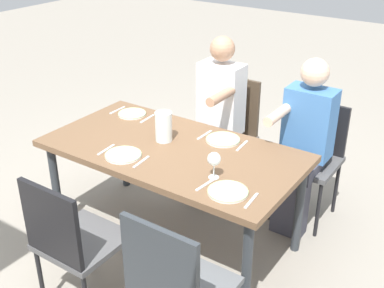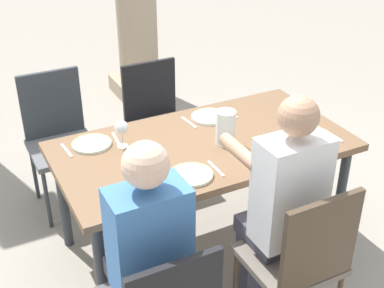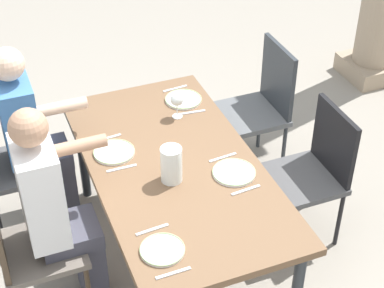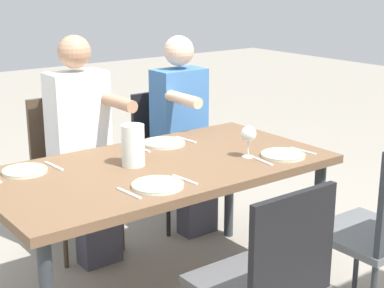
{
  "view_description": "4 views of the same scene",
  "coord_description": "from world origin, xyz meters",
  "px_view_note": "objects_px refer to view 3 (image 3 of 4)",
  "views": [
    {
      "loc": [
        -1.74,
        2.33,
        2.22
      ],
      "look_at": [
        -0.11,
        -0.07,
        0.77
      ],
      "focal_mm": 45.75,
      "sensor_mm": 36.0,
      "label": 1
    },
    {
      "loc": [
        -1.29,
        -2.39,
        2.28
      ],
      "look_at": [
        -0.07,
        0.02,
        0.74
      ],
      "focal_mm": 49.45,
      "sensor_mm": 36.0,
      "label": 2
    },
    {
      "loc": [
        2.57,
        -0.91,
        2.93
      ],
      "look_at": [
        0.02,
        0.1,
        0.87
      ],
      "focal_mm": 58.93,
      "sensor_mm": 36.0,
      "label": 3
    },
    {
      "loc": [
        1.59,
        2.39,
        1.66
      ],
      "look_at": [
        -0.14,
        0.09,
        0.84
      ],
      "focal_mm": 56.11,
      "sensor_mm": 36.0,
      "label": 4
    }
  ],
  "objects_px": {
    "diner_woman_green": "(56,208)",
    "chair_mid_south": "(23,242)",
    "chair_west_north": "(261,102)",
    "chair_west_south": "(5,162)",
    "plate_2": "(234,172)",
    "chair_mid_north": "(314,167)",
    "plate_0": "(183,99)",
    "water_pitcher": "(171,166)",
    "dining_table": "(175,174)",
    "diner_man_white": "(33,135)",
    "plate_1": "(114,152)",
    "plate_3": "(162,250)",
    "wine_glass_0": "(177,100)"
  },
  "relations": [
    {
      "from": "plate_1",
      "to": "diner_man_white",
      "type": "bearing_deg",
      "value": -137.6
    },
    {
      "from": "chair_mid_south",
      "to": "dining_table",
      "type": "bearing_deg",
      "value": 94.74
    },
    {
      "from": "chair_west_south",
      "to": "water_pitcher",
      "type": "bearing_deg",
      "value": 46.45
    },
    {
      "from": "diner_woman_green",
      "to": "plate_0",
      "type": "height_order",
      "value": "diner_woman_green"
    },
    {
      "from": "chair_mid_south",
      "to": "wine_glass_0",
      "type": "bearing_deg",
      "value": 115.7
    },
    {
      "from": "wine_glass_0",
      "to": "chair_mid_south",
      "type": "bearing_deg",
      "value": -64.3
    },
    {
      "from": "chair_west_north",
      "to": "chair_mid_north",
      "type": "height_order",
      "value": "chair_west_north"
    },
    {
      "from": "chair_west_north",
      "to": "plate_3",
      "type": "height_order",
      "value": "chair_west_north"
    },
    {
      "from": "chair_west_south",
      "to": "plate_3",
      "type": "height_order",
      "value": "chair_west_south"
    },
    {
      "from": "dining_table",
      "to": "wine_glass_0",
      "type": "bearing_deg",
      "value": 157.69
    },
    {
      "from": "water_pitcher",
      "to": "dining_table",
      "type": "bearing_deg",
      "value": 153.01
    },
    {
      "from": "diner_woman_green",
      "to": "chair_mid_south",
      "type": "bearing_deg",
      "value": -89.16
    },
    {
      "from": "diner_man_white",
      "to": "plate_3",
      "type": "distance_m",
      "value": 1.31
    },
    {
      "from": "chair_mid_north",
      "to": "plate_0",
      "type": "xyz_separation_m",
      "value": [
        -0.67,
        -0.6,
        0.24
      ]
    },
    {
      "from": "chair_west_south",
      "to": "plate_2",
      "type": "xyz_separation_m",
      "value": [
        0.85,
        1.14,
        0.23
      ]
    },
    {
      "from": "dining_table",
      "to": "chair_west_south",
      "type": "relative_size",
      "value": 1.96
    },
    {
      "from": "diner_woman_green",
      "to": "plate_2",
      "type": "xyz_separation_m",
      "value": [
        0.12,
        0.96,
        0.04
      ]
    },
    {
      "from": "chair_west_north",
      "to": "plate_1",
      "type": "bearing_deg",
      "value": -69.56
    },
    {
      "from": "chair_mid_south",
      "to": "water_pitcher",
      "type": "bearing_deg",
      "value": 87.06
    },
    {
      "from": "plate_1",
      "to": "plate_2",
      "type": "distance_m",
      "value": 0.7
    },
    {
      "from": "chair_west_north",
      "to": "chair_west_south",
      "type": "distance_m",
      "value": 1.75
    },
    {
      "from": "plate_2",
      "to": "chair_west_south",
      "type": "bearing_deg",
      "value": -126.57
    },
    {
      "from": "diner_man_white",
      "to": "plate_1",
      "type": "height_order",
      "value": "diner_man_white"
    },
    {
      "from": "chair_mid_south",
      "to": "plate_0",
      "type": "xyz_separation_m",
      "value": [
        -0.67,
        1.16,
        0.22
      ]
    },
    {
      "from": "plate_3",
      "to": "plate_1",
      "type": "bearing_deg",
      "value": -179.74
    },
    {
      "from": "water_pitcher",
      "to": "chair_mid_south",
      "type": "bearing_deg",
      "value": -92.94
    },
    {
      "from": "chair_west_south",
      "to": "plate_0",
      "type": "height_order",
      "value": "chair_west_south"
    },
    {
      "from": "chair_west_south",
      "to": "chair_mid_north",
      "type": "relative_size",
      "value": 0.98
    },
    {
      "from": "dining_table",
      "to": "diner_man_white",
      "type": "distance_m",
      "value": 0.94
    },
    {
      "from": "chair_west_south",
      "to": "diner_man_white",
      "type": "relative_size",
      "value": 0.69
    },
    {
      "from": "chair_west_north",
      "to": "diner_man_white",
      "type": "relative_size",
      "value": 0.75
    },
    {
      "from": "dining_table",
      "to": "plate_2",
      "type": "xyz_separation_m",
      "value": [
        0.19,
        0.27,
        0.08
      ]
    },
    {
      "from": "chair_mid_south",
      "to": "plate_1",
      "type": "bearing_deg",
      "value": 116.45
    },
    {
      "from": "diner_man_white",
      "to": "water_pitcher",
      "type": "distance_m",
      "value": 1.0
    },
    {
      "from": "diner_woman_green",
      "to": "water_pitcher",
      "type": "xyz_separation_m",
      "value": [
        0.04,
        0.62,
        0.13
      ]
    },
    {
      "from": "chair_mid_south",
      "to": "wine_glass_0",
      "type": "relative_size",
      "value": 5.62
    },
    {
      "from": "chair_mid_north",
      "to": "plate_0",
      "type": "distance_m",
      "value": 0.92
    },
    {
      "from": "diner_woman_green",
      "to": "chair_west_north",
      "type": "bearing_deg",
      "value": 114.97
    },
    {
      "from": "plate_0",
      "to": "chair_mid_north",
      "type": "bearing_deg",
      "value": 41.85
    },
    {
      "from": "chair_mid_north",
      "to": "water_pitcher",
      "type": "height_order",
      "value": "water_pitcher"
    },
    {
      "from": "water_pitcher",
      "to": "plate_0",
      "type": "bearing_deg",
      "value": 154.5
    },
    {
      "from": "chair_mid_north",
      "to": "diner_woman_green",
      "type": "distance_m",
      "value": 1.57
    },
    {
      "from": "dining_table",
      "to": "diner_man_white",
      "type": "bearing_deg",
      "value": -134.02
    },
    {
      "from": "chair_west_south",
      "to": "plate_0",
      "type": "distance_m",
      "value": 1.17
    },
    {
      "from": "chair_west_south",
      "to": "plate_2",
      "type": "bearing_deg",
      "value": 53.43
    },
    {
      "from": "diner_man_white",
      "to": "water_pitcher",
      "type": "height_order",
      "value": "diner_man_white"
    },
    {
      "from": "chair_mid_south",
      "to": "water_pitcher",
      "type": "height_order",
      "value": "water_pitcher"
    },
    {
      "from": "plate_2",
      "to": "water_pitcher",
      "type": "xyz_separation_m",
      "value": [
        -0.08,
        -0.33,
        0.08
      ]
    },
    {
      "from": "chair_west_south",
      "to": "chair_west_north",
      "type": "bearing_deg",
      "value": 90.0
    },
    {
      "from": "chair_west_north",
      "to": "diner_man_white",
      "type": "height_order",
      "value": "diner_man_white"
    }
  ]
}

